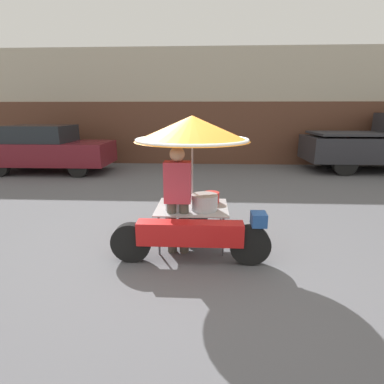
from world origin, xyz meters
The scene contains 5 objects.
ground_plane centered at (0.00, 0.00, 0.00)m, with size 36.00×36.00×0.00m, color #56565B.
shopfront_building centered at (0.00, 8.81, 2.17)m, with size 28.00×2.06×4.36m.
vendor_motorcycle_cart centered at (0.10, 0.21, 1.51)m, with size 2.22×1.70×2.00m.
vendor_person centered at (-0.10, -0.01, 0.89)m, with size 0.38×0.22×1.60m.
parked_car centered at (-5.13, 5.83, 0.81)m, with size 4.20×1.76×1.60m.
Camera 1 is at (0.31, -4.14, 2.07)m, focal length 28.00 mm.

